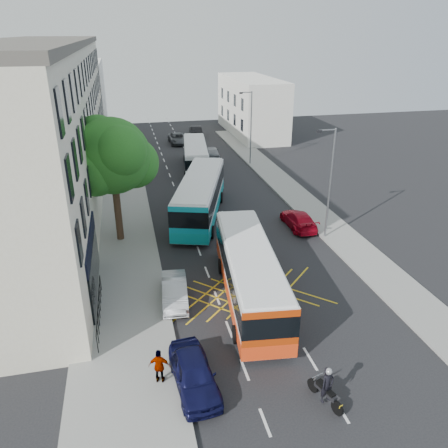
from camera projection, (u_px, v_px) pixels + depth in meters
ground at (310, 359)px, 20.50m from camera, size 120.00×120.00×0.00m
pavement_left at (121, 239)px, 32.08m from camera, size 5.00×70.00×0.15m
pavement_right at (322, 220)px, 35.37m from camera, size 3.00×70.00×0.15m
terrace_main at (45, 126)px, 36.69m from camera, size 8.30×45.00×13.50m
terrace_far at (76, 98)px, 64.58m from camera, size 8.00×20.00×10.00m
building_right at (251, 106)px, 63.89m from camera, size 6.00×18.00×8.00m
street_tree at (112, 157)px, 29.52m from camera, size 6.30×5.70×8.80m
lamp_near at (329, 179)px, 30.58m from camera, size 1.45×0.15×8.00m
lamp_far at (250, 124)px, 48.40m from camera, size 1.45×0.15×8.00m
railings at (99, 309)px, 22.93m from camera, size 0.08×5.60×1.14m
bus_near at (249, 273)px, 24.47m from camera, size 3.88×11.54×3.18m
bus_mid at (200, 196)px, 35.46m from camera, size 6.36×12.36×3.40m
bus_far at (195, 156)px, 47.92m from camera, size 3.74×10.63×2.92m
motorbike at (327, 387)px, 17.75m from camera, size 0.82×1.98×1.81m
parked_car_blue at (194, 373)px, 18.63m from camera, size 2.00×4.32×1.43m
parked_car_silver at (175, 291)px, 24.61m from camera, size 1.73×4.10×1.32m
red_hatchback at (298, 220)px, 33.98m from camera, size 1.83×4.47×1.30m
distant_car_grey at (178, 139)px, 59.40m from camera, size 2.35×4.88×1.34m
distant_car_silver at (212, 152)px, 52.39m from camera, size 2.16×4.50×1.48m
distant_car_dark at (196, 131)px, 63.72m from camera, size 1.83×4.52×1.46m
pedestrian_far at (160, 366)px, 18.66m from camera, size 1.04×0.67×1.65m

